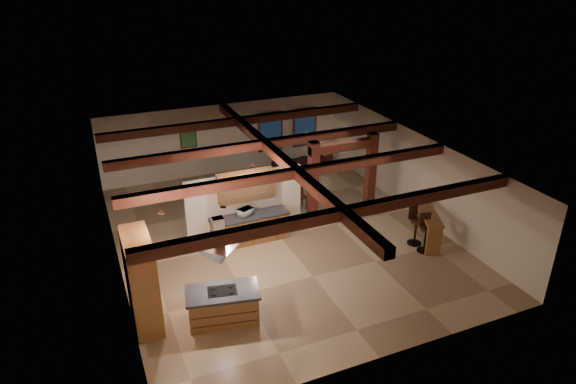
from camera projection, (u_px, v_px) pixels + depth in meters
name	position (u px, v px, depth m)	size (l,w,h in m)	color
ground	(280.00, 236.00, 16.69)	(12.00, 12.00, 0.00)	tan
room_walls	(280.00, 187.00, 15.93)	(12.00, 12.00, 12.00)	beige
ceiling_beams	(280.00, 157.00, 15.52)	(10.00, 12.00, 0.28)	#421710
timber_posts	(343.00, 169.00, 17.25)	(2.50, 0.30, 2.90)	#421710
partition_wall	(245.00, 205.00, 16.28)	(3.80, 0.18, 2.20)	beige
pantry_cabinet	(142.00, 281.00, 12.35)	(0.67, 1.60, 2.40)	brown
back_counter	(249.00, 228.00, 16.22)	(2.50, 0.66, 0.94)	brown
upper_display_cabinet	(246.00, 186.00, 15.81)	(1.80, 0.36, 0.95)	brown
range_hood	(220.00, 260.00, 12.14)	(1.10, 1.10, 1.40)	silver
back_windows	(288.00, 130.00, 21.99)	(2.70, 0.07, 1.70)	#421710
framed_art	(188.00, 138.00, 20.38)	(0.65, 0.05, 0.85)	#421710
recessed_cans	(216.00, 193.00, 12.96)	(3.16, 2.46, 0.03)	silver
kitchen_island	(223.00, 305.00, 12.71)	(1.95, 1.30, 0.90)	brown
dining_table	(275.00, 196.00, 18.74)	(1.81, 1.01, 0.64)	#3B160E
sofa	(299.00, 162.00, 21.74)	(2.19, 0.86, 0.64)	black
microwave	(246.00, 212.00, 15.93)	(0.45, 0.30, 0.25)	silver
bar_counter	(427.00, 221.00, 16.17)	(1.22, 2.01, 1.03)	brown
side_table	(325.00, 159.00, 22.18)	(0.46, 0.46, 0.57)	#421710
table_lamp	(326.00, 148.00, 21.96)	(0.28, 0.28, 0.34)	black
bar_stool_a	(425.00, 233.00, 15.65)	(0.44, 0.46, 1.24)	black
bar_stool_b	(415.00, 225.00, 16.04)	(0.45, 0.46, 1.28)	black
dining_chairs	(275.00, 189.00, 18.62)	(1.87, 1.87, 1.19)	#421710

